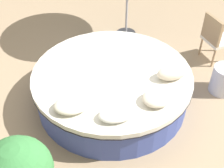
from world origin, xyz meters
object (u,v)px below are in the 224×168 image
at_px(throw_pillow_1, 117,113).
at_px(patio_chair, 215,36).
at_px(round_bed, 112,86).
at_px(throw_pillow_0, 72,104).
at_px(side_table, 224,80).
at_px(throw_pillow_2, 157,98).
at_px(throw_pillow_3, 172,73).

relative_size(throw_pillow_1, patio_chair, 0.54).
relative_size(round_bed, throw_pillow_0, 5.07).
bearing_deg(side_table, round_bed, -9.10).
xyz_separation_m(throw_pillow_0, throw_pillow_1, (-0.57, 0.34, -0.01)).
height_order(throw_pillow_2, patio_chair, patio_chair).
relative_size(throw_pillow_3, side_table, 0.96).
bearing_deg(throw_pillow_3, round_bed, -24.45).
xyz_separation_m(round_bed, patio_chair, (-2.30, -0.61, 0.24)).
height_order(throw_pillow_2, side_table, throw_pillow_2).
height_order(throw_pillow_0, side_table, throw_pillow_0).
height_order(throw_pillow_3, patio_chair, patio_chair).
relative_size(throw_pillow_0, throw_pillow_2, 1.22).
xyz_separation_m(throw_pillow_2, patio_chair, (-1.87, -1.45, -0.14)).
bearing_deg(throw_pillow_1, patio_chair, -147.77).
relative_size(throw_pillow_0, patio_chair, 0.53).
distance_m(throw_pillow_0, throw_pillow_1, 0.66).
height_order(throw_pillow_1, patio_chair, patio_chair).
distance_m(throw_pillow_1, throw_pillow_2, 0.65).
relative_size(throw_pillow_2, throw_pillow_3, 0.87).
distance_m(throw_pillow_0, throw_pillow_3, 1.66).
relative_size(throw_pillow_0, throw_pillow_3, 1.06).
relative_size(round_bed, throw_pillow_3, 5.35).
bearing_deg(patio_chair, throw_pillow_2, -56.98).
relative_size(round_bed, side_table, 5.16).
bearing_deg(throw_pillow_3, throw_pillow_1, 27.97).
distance_m(throw_pillow_2, patio_chair, 2.37).
bearing_deg(round_bed, throw_pillow_2, 116.77).
bearing_deg(throw_pillow_0, throw_pillow_3, -171.94).
bearing_deg(throw_pillow_1, throw_pillow_3, -152.03).
bearing_deg(round_bed, patio_chair, -165.19).
bearing_deg(patio_chair, side_table, -23.08).
height_order(throw_pillow_1, side_table, throw_pillow_1).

